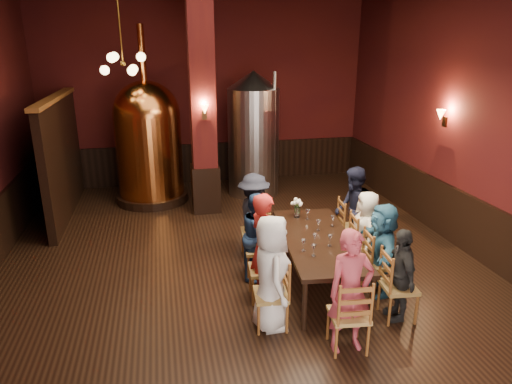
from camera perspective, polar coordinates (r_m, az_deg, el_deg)
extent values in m
plane|color=black|center=(7.56, -1.63, -9.41)|extent=(10.00, 10.00, 0.00)
cube|color=#4B1310|center=(11.71, -6.27, 12.08)|extent=(8.00, 0.02, 4.50)
cube|color=#4B1310|center=(2.35, 21.47, -16.14)|extent=(8.00, 0.02, 4.50)
cube|color=#4B1310|center=(8.47, 26.18, 7.88)|extent=(0.02, 10.00, 4.50)
cube|color=black|center=(8.88, 24.39, -3.23)|extent=(0.08, 9.90, 1.00)
cube|color=black|center=(11.99, -5.96, 3.72)|extent=(7.90, 0.08, 1.00)
cube|color=#4B1310|center=(9.50, -6.68, 10.59)|extent=(0.58, 0.58, 4.50)
cube|color=black|center=(10.25, -23.06, 3.83)|extent=(0.22, 3.50, 2.40)
cube|color=black|center=(6.86, 7.78, -5.94)|extent=(1.23, 2.49, 0.06)
cylinder|color=black|center=(5.96, 6.08, -13.98)|extent=(0.07, 0.07, 0.69)
cylinder|color=black|center=(6.20, 14.27, -13.15)|extent=(0.07, 0.07, 0.69)
cylinder|color=black|center=(7.94, 2.59, -5.21)|extent=(0.07, 0.07, 0.69)
cylinder|color=black|center=(8.12, 8.76, -4.88)|extent=(0.07, 0.07, 0.69)
imported|color=silver|center=(5.80, 1.91, -10.08)|extent=(0.49, 0.75, 1.52)
imported|color=red|center=(6.38, 1.04, -6.95)|extent=(0.52, 0.66, 1.59)
imported|color=navy|center=(7.02, 0.34, -5.50)|extent=(0.57, 0.74, 1.36)
imported|color=black|center=(7.61, -0.26, -3.08)|extent=(0.61, 0.99, 1.47)
imported|color=black|center=(6.31, 17.58, -9.78)|extent=(0.40, 0.78, 1.28)
imported|color=#2D6688|center=(6.84, 15.41, -6.84)|extent=(0.66, 1.33, 1.37)
imported|color=white|center=(7.41, 13.56, -4.87)|extent=(0.52, 0.71, 1.33)
imported|color=black|center=(7.96, 12.02, -2.33)|extent=(0.55, 0.81, 1.53)
imported|color=#A73745|center=(5.52, 11.72, -12.12)|extent=(0.57, 0.39, 1.53)
cylinder|color=black|center=(10.83, -12.77, -0.53)|extent=(1.63, 1.63, 0.18)
cylinder|color=#CC6D2F|center=(10.56, -13.16, 4.59)|extent=(1.62, 1.62, 1.81)
sphere|color=#CC6D2F|center=(10.38, -13.52, 9.45)|extent=(1.45, 1.45, 1.45)
cylinder|color=#CC6D2F|center=(10.27, -14.07, 16.45)|extent=(0.15, 0.15, 1.18)
cylinder|color=#B2B2B7|center=(10.77, -0.32, 6.21)|extent=(1.56, 1.56, 2.49)
cone|color=#B2B2B7|center=(10.56, -0.33, 13.88)|extent=(1.19, 1.19, 0.40)
cylinder|color=#B2B2B7|center=(10.43, 2.29, 7.18)|extent=(0.08, 0.08, 2.79)
cylinder|color=white|center=(7.56, 5.15, -2.52)|extent=(0.10, 0.10, 0.17)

